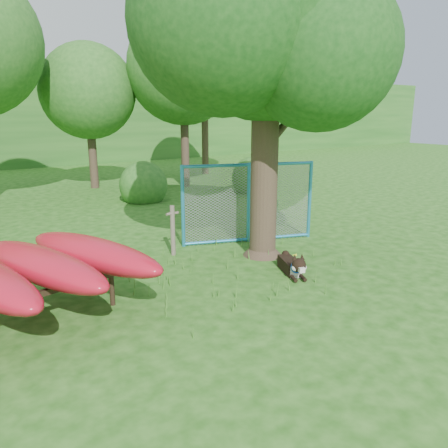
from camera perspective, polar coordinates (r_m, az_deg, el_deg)
ground at (r=8.42m, az=3.64°, el=-8.48°), size 80.00×80.00×0.00m
oak_tree at (r=10.00m, az=5.38°, el=24.88°), size 6.22×5.47×7.64m
wooden_post at (r=10.22m, az=-6.71°, el=-0.68°), size 0.32×0.12×1.19m
kayak_rack at (r=7.49m, az=-25.83°, el=-5.69°), size 4.29×3.82×1.15m
husky_dog at (r=9.15m, az=8.97°, el=-5.41°), size 0.70×1.14×0.55m
fence_section at (r=11.16m, az=3.24°, el=2.77°), size 3.31×1.29×3.40m
wildflower_clump at (r=9.87m, az=9.24°, el=-4.11°), size 0.10×0.10×0.21m
bg_tree_c at (r=20.08m, az=-17.34°, el=16.18°), size 4.00×4.00×6.12m
bg_tree_d at (r=19.77m, az=-5.34°, el=19.63°), size 4.80×4.80×7.50m
bg_tree_e at (r=23.89m, az=-2.58°, el=19.11°), size 4.60×4.60×7.55m
shrub_right at (r=18.36m, az=3.83°, el=4.12°), size 1.80×1.80×1.80m
shrub_mid at (r=16.84m, az=-10.38°, el=2.98°), size 1.80×1.80×1.80m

